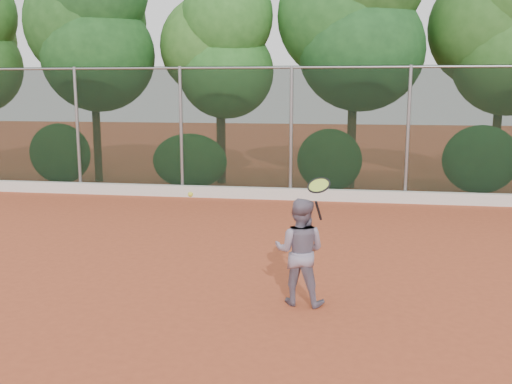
# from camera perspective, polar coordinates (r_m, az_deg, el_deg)

# --- Properties ---
(ground) EXTENTS (80.00, 80.00, 0.00)m
(ground) POSITION_cam_1_polar(r_m,az_deg,el_deg) (8.67, -1.04, -9.34)
(ground) COLOR #AB4828
(ground) RESTS_ON ground
(concrete_curb) EXTENTS (24.00, 0.20, 0.30)m
(concrete_curb) POSITION_cam_1_polar(r_m,az_deg,el_deg) (15.18, 3.40, -0.20)
(concrete_curb) COLOR silver
(concrete_curb) RESTS_ON ground
(tennis_player) EXTENTS (0.79, 0.65, 1.47)m
(tennis_player) POSITION_cam_1_polar(r_m,az_deg,el_deg) (7.80, 4.40, -5.95)
(tennis_player) COLOR gray
(tennis_player) RESTS_ON ground
(chainlink_fence) EXTENTS (24.09, 0.09, 3.50)m
(chainlink_fence) POSITION_cam_1_polar(r_m,az_deg,el_deg) (15.14, 3.53, 6.29)
(chainlink_fence) COLOR black
(chainlink_fence) RESTS_ON ground
(foliage_backdrop) EXTENTS (23.70, 3.63, 7.55)m
(foliage_backdrop) POSITION_cam_1_polar(r_m,az_deg,el_deg) (17.19, 2.40, 15.27)
(foliage_backdrop) COLOR #3C2717
(foliage_backdrop) RESTS_ON ground
(tennis_racket) EXTENTS (0.39, 0.37, 0.59)m
(tennis_racket) POSITION_cam_1_polar(r_m,az_deg,el_deg) (7.45, 6.29, 0.37)
(tennis_racket) COLOR black
(tennis_racket) RESTS_ON ground
(tennis_ball_in_flight) EXTENTS (0.07, 0.07, 0.07)m
(tennis_ball_in_flight) POSITION_cam_1_polar(r_m,az_deg,el_deg) (7.34, -6.57, -0.24)
(tennis_ball_in_flight) COLOR yellow
(tennis_ball_in_flight) RESTS_ON ground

